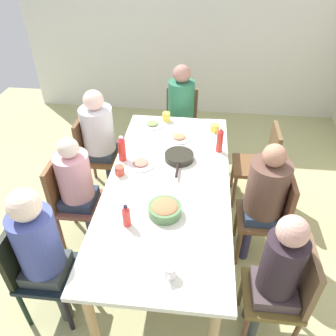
% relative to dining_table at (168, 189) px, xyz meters
% --- Properties ---
extents(ground_plane, '(6.65, 6.65, 0.00)m').
position_rel_dining_table_xyz_m(ground_plane, '(0.00, 0.00, -0.70)').
color(ground_plane, tan).
extents(wall_left, '(0.12, 4.82, 2.60)m').
position_rel_dining_table_xyz_m(wall_left, '(-2.83, 0.00, 0.60)').
color(wall_left, silver).
rests_on(wall_left, ground_plane).
extents(dining_table, '(2.26, 1.03, 0.77)m').
position_rel_dining_table_xyz_m(dining_table, '(0.00, 0.00, 0.00)').
color(dining_table, silver).
rests_on(dining_table, ground_plane).
extents(chair_0, '(0.40, 0.40, 0.90)m').
position_rel_dining_table_xyz_m(chair_0, '(0.00, 0.89, -0.19)').
color(chair_0, brown).
rests_on(chair_0, ground_plane).
extents(person_0, '(0.33, 0.33, 1.20)m').
position_rel_dining_table_xyz_m(person_0, '(-0.00, 0.80, 0.03)').
color(person_0, '#2E294A').
rests_on(person_0, ground_plane).
extents(chair_1, '(0.40, 0.40, 0.90)m').
position_rel_dining_table_xyz_m(chair_1, '(-1.51, 0.00, -0.19)').
color(chair_1, brown).
rests_on(chair_1, ground_plane).
extents(person_1, '(0.30, 0.30, 1.25)m').
position_rel_dining_table_xyz_m(person_1, '(-1.42, 0.00, 0.05)').
color(person_1, brown).
rests_on(person_1, ground_plane).
extents(chair_2, '(0.40, 0.40, 0.90)m').
position_rel_dining_table_xyz_m(chair_2, '(-0.75, 0.89, -0.19)').
color(chair_2, brown).
rests_on(chair_2, ground_plane).
extents(chair_3, '(0.40, 0.40, 0.90)m').
position_rel_dining_table_xyz_m(chair_3, '(0.75, -0.89, -0.19)').
color(chair_3, black).
rests_on(chair_3, ground_plane).
extents(person_3, '(0.30, 0.30, 1.25)m').
position_rel_dining_table_xyz_m(person_3, '(0.75, -0.80, 0.05)').
color(person_3, '#414946').
rests_on(person_3, ground_plane).
extents(chair_4, '(0.40, 0.40, 0.90)m').
position_rel_dining_table_xyz_m(chair_4, '(0.00, -0.89, -0.19)').
color(chair_4, brown).
rests_on(chair_4, ground_plane).
extents(person_4, '(0.30, 0.30, 1.15)m').
position_rel_dining_table_xyz_m(person_4, '(0.00, -0.80, -0.01)').
color(person_4, '#282B48').
rests_on(person_4, ground_plane).
extents(chair_5, '(0.40, 0.40, 0.90)m').
position_rel_dining_table_xyz_m(chair_5, '(0.75, 0.89, -0.19)').
color(chair_5, brown).
rests_on(chair_5, ground_plane).
extents(person_5, '(0.30, 0.30, 1.19)m').
position_rel_dining_table_xyz_m(person_5, '(0.75, 0.80, 0.00)').
color(person_5, '#3F4644').
rests_on(person_5, ground_plane).
extents(chair_6, '(0.40, 0.40, 0.90)m').
position_rel_dining_table_xyz_m(chair_6, '(-0.75, -0.89, -0.19)').
color(chair_6, brown).
rests_on(chair_6, ground_plane).
extents(person_6, '(0.33, 0.33, 1.22)m').
position_rel_dining_table_xyz_m(person_6, '(-0.75, -0.80, 0.04)').
color(person_6, '#2F3053').
rests_on(person_6, ground_plane).
extents(plate_0, '(0.25, 0.25, 0.04)m').
position_rel_dining_table_xyz_m(plate_0, '(-0.22, -0.27, 0.09)').
color(plate_0, white).
rests_on(plate_0, dining_table).
extents(plate_1, '(0.23, 0.23, 0.04)m').
position_rel_dining_table_xyz_m(plate_1, '(-0.69, 0.04, 0.09)').
color(plate_1, white).
rests_on(plate_1, dining_table).
extents(plate_2, '(0.23, 0.23, 0.04)m').
position_rel_dining_table_xyz_m(plate_2, '(-0.92, -0.27, 0.09)').
color(plate_2, white).
rests_on(plate_2, dining_table).
extents(bowl_0, '(0.25, 0.25, 0.10)m').
position_rel_dining_table_xyz_m(bowl_0, '(0.37, 0.02, 0.12)').
color(bowl_0, '#4F7548').
rests_on(bowl_0, dining_table).
extents(serving_pan, '(0.44, 0.26, 0.06)m').
position_rel_dining_table_xyz_m(serving_pan, '(-0.33, 0.07, 0.10)').
color(serving_pan, '#28261D').
rests_on(serving_pan, dining_table).
extents(cup_0, '(0.12, 0.08, 0.09)m').
position_rel_dining_table_xyz_m(cup_0, '(-1.04, -0.13, 0.12)').
color(cup_0, yellow).
rests_on(cup_0, dining_table).
extents(cup_1, '(0.13, 0.09, 0.08)m').
position_rel_dining_table_xyz_m(cup_1, '(-0.87, 0.39, 0.11)').
color(cup_1, '#ECC047').
rests_on(cup_1, dining_table).
extents(cup_2, '(0.12, 0.08, 0.09)m').
position_rel_dining_table_xyz_m(cup_2, '(0.91, 0.11, 0.12)').
color(cup_2, white).
rests_on(cup_2, dining_table).
extents(cup_3, '(0.12, 0.08, 0.08)m').
position_rel_dining_table_xyz_m(cup_3, '(-0.06, -0.43, 0.11)').
color(cup_3, '#C94936').
rests_on(cup_3, dining_table).
extents(bottle_0, '(0.07, 0.07, 0.25)m').
position_rel_dining_table_xyz_m(bottle_0, '(-0.28, -0.45, 0.19)').
color(bottle_0, red).
rests_on(bottle_0, dining_table).
extents(bottle_1, '(0.06, 0.06, 0.26)m').
position_rel_dining_table_xyz_m(bottle_1, '(-0.51, 0.43, 0.19)').
color(bottle_1, red).
rests_on(bottle_1, dining_table).
extents(bottle_2, '(0.06, 0.06, 0.19)m').
position_rel_dining_table_xyz_m(bottle_2, '(0.51, -0.24, 0.16)').
color(bottle_2, red).
rests_on(bottle_2, dining_table).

